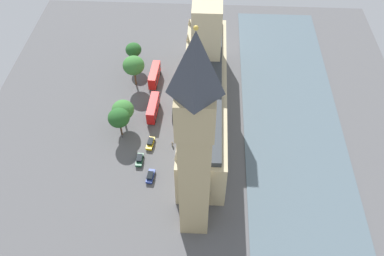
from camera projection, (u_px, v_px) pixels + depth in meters
name	position (u px, v px, depth m)	size (l,w,h in m)	color
ground_plane	(197.00, 117.00, 125.33)	(133.13, 133.13, 0.00)	#565659
river_thames	(291.00, 120.00, 124.24)	(29.86, 119.82, 0.25)	slate
parliament_building	(204.00, 92.00, 119.50)	(12.83, 63.13, 32.49)	#CCBA8E
clock_tower	(195.00, 146.00, 78.88)	(7.62, 7.62, 57.48)	tan
double_decker_bus_trailing	(154.00, 75.00, 134.95)	(3.14, 10.63, 4.75)	red
double_decker_bus_midblock	(153.00, 108.00, 124.44)	(3.07, 10.61, 4.75)	red
car_yellow_cab_corner	(150.00, 143.00, 117.12)	(2.30, 4.85, 1.74)	gold
car_dark_green_kerbside	(140.00, 159.00, 113.02)	(1.93, 4.54, 1.74)	#19472D
car_blue_leading	(150.00, 176.00, 109.18)	(2.22, 4.61, 1.74)	navy
pedestrian_under_trees	(172.00, 144.00, 117.10)	(0.65, 0.56, 1.63)	gray
pedestrian_far_end	(175.00, 112.00, 125.80)	(0.67, 0.59, 1.61)	navy
plane_tree_by_river_gate	(133.00, 50.00, 137.20)	(5.46, 5.46, 9.35)	brown
plane_tree_near_tower	(119.00, 118.00, 115.17)	(6.33, 6.33, 9.95)	brown
plane_tree_opposite_hall	(134.00, 65.00, 129.74)	(7.07, 7.07, 11.14)	brown
plane_tree_slot_10	(123.00, 110.00, 118.19)	(6.62, 6.62, 9.45)	brown
street_lamp_slot_11	(137.00, 53.00, 139.63)	(0.56, 0.56, 6.73)	black
street_lamp_slot_12	(121.00, 128.00, 116.49)	(0.56, 0.56, 6.07)	black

